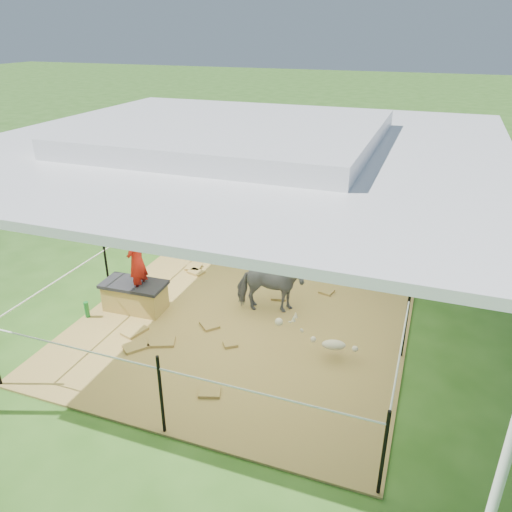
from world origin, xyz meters
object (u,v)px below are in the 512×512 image
(woman, at_px, (136,254))
(distant_person, at_px, (452,171))
(straw_bale, at_px, (135,297))
(pony, at_px, (270,286))
(trash_barrel, at_px, (498,196))
(picnic_table_near, at_px, (398,170))
(foal, at_px, (334,343))
(green_bottle, at_px, (87,310))

(woman, bearing_deg, distant_person, 148.34)
(straw_bale, relative_size, woman, 0.83)
(pony, distance_m, distant_person, 7.44)
(woman, relative_size, pony, 1.06)
(trash_barrel, xyz_separation_m, picnic_table_near, (-2.35, 1.75, -0.08))
(straw_bale, xyz_separation_m, foal, (3.09, -0.21, 0.04))
(straw_bale, height_order, green_bottle, straw_bale)
(trash_barrel, distance_m, picnic_table_near, 2.93)
(straw_bale, bearing_deg, foal, -3.86)
(woman, height_order, distant_person, woman)
(straw_bale, bearing_deg, trash_barrel, 49.53)
(woman, relative_size, distant_person, 0.83)
(picnic_table_near, bearing_deg, woman, -135.61)
(straw_bale, distance_m, picnic_table_near, 8.66)
(green_bottle, bearing_deg, picnic_table_near, 67.10)
(distant_person, bearing_deg, trash_barrel, 120.53)
(green_bottle, height_order, picnic_table_near, picnic_table_near)
(straw_bale, distance_m, woman, 0.74)
(woman, height_order, green_bottle, woman)
(straw_bale, height_order, distant_person, distant_person)
(green_bottle, distance_m, distant_person, 9.50)
(foal, xyz_separation_m, distant_person, (1.30, 7.86, 0.38))
(straw_bale, xyz_separation_m, woman, (0.10, -0.00, 0.74))
(green_bottle, distance_m, picnic_table_near, 9.28)
(picnic_table_near, bearing_deg, straw_bale, -136.24)
(pony, bearing_deg, distant_person, -33.00)
(trash_barrel, bearing_deg, foal, -109.52)
(green_bottle, xyz_separation_m, picnic_table_near, (3.61, 8.55, 0.27))
(picnic_table_near, xyz_separation_m, distant_person, (1.33, -0.44, 0.23))
(straw_bale, distance_m, pony, 2.05)
(distant_person, bearing_deg, green_bottle, 51.22)
(picnic_table_near, bearing_deg, distant_person, -43.94)
(straw_bale, relative_size, distant_person, 0.69)
(woman, bearing_deg, pony, 106.45)
(woman, relative_size, green_bottle, 4.32)
(woman, bearing_deg, foal, 83.61)
(straw_bale, xyz_separation_m, pony, (1.94, 0.63, 0.23))
(straw_bale, distance_m, distant_person, 8.83)
(pony, height_order, picnic_table_near, pony)
(straw_bale, bearing_deg, picnic_table_near, 69.30)
(green_bottle, relative_size, trash_barrel, 0.25)
(distant_person, bearing_deg, straw_bale, 52.75)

